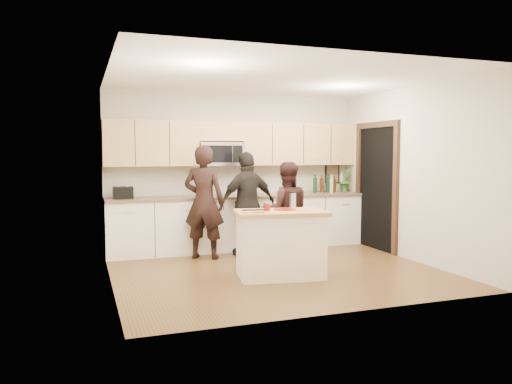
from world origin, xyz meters
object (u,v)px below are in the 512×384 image
object	(u,v)px
toaster	(123,193)
woman_center	(286,211)
woman_left	(204,202)
woman_right	(248,204)
island	(280,244)

from	to	relation	value
toaster	woman_center	xyz separation A→B (m)	(2.37, -1.07, -0.27)
woman_left	woman_right	world-z (taller)	woman_left
island	woman_right	xyz separation A→B (m)	(0.04, 1.51, 0.39)
woman_right	woman_left	bearing A→B (deg)	-10.81
woman_right	toaster	bearing A→B (deg)	-26.49
toaster	woman_left	xyz separation A→B (m)	(1.19, -0.54, -0.14)
woman_left	woman_right	distance (m)	0.73
woman_center	toaster	bearing A→B (deg)	-8.08
toaster	woman_right	world-z (taller)	woman_right
woman_center	woman_right	distance (m)	0.70
toaster	woman_right	size ratio (longest dim) A/B	0.18
woman_center	woman_left	bearing A→B (deg)	-7.88
island	woman_center	bearing A→B (deg)	71.80
island	woman_left	distance (m)	1.72
woman_left	woman_right	size ratio (longest dim) A/B	1.06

